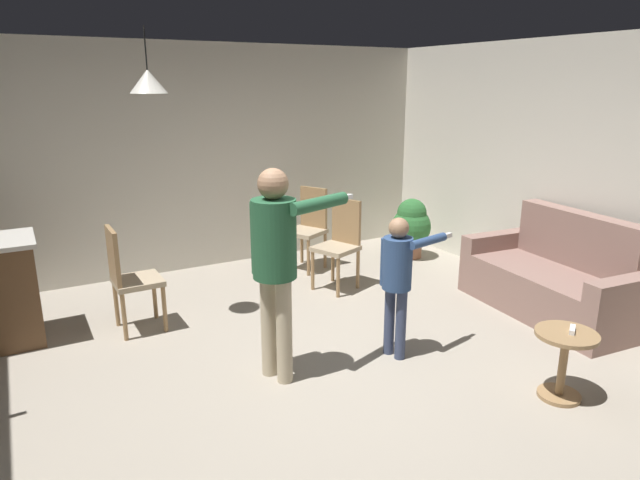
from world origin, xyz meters
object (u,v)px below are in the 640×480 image
couch_floral (555,280)px  dining_chair_spare (308,225)px  side_table_by_couch (564,357)px  dining_chair_by_counter (129,275)px  spare_remote_on_table (572,330)px  person_child (398,272)px  person_adult (276,252)px  potted_plant_corner (411,225)px  dining_chair_centre_back (340,241)px

couch_floral → dining_chair_spare: same height
side_table_by_couch → dining_chair_by_counter: size_ratio=0.52×
dining_chair_spare → spare_remote_on_table: 3.57m
person_child → spare_remote_on_table: person_child is taller
person_adult → couch_floral: bearing=68.1°
couch_floral → person_adult: person_adult is taller
side_table_by_couch → potted_plant_corner: potted_plant_corner is taller
couch_floral → potted_plant_corner: 2.16m
person_adult → dining_chair_by_counter: bearing=-168.6°
side_table_by_couch → spare_remote_on_table: 0.21m
side_table_by_couch → person_adult: 2.23m
dining_chair_by_counter → dining_chair_spare: 2.45m
spare_remote_on_table → couch_floral: bearing=41.7°
person_adult → dining_chair_by_counter: size_ratio=1.66×
dining_chair_by_counter → spare_remote_on_table: bearing=42.0°
dining_chair_by_counter → dining_chair_spare: size_ratio=1.00×
dining_chair_by_counter → dining_chair_spare: same height
person_adult → potted_plant_corner: (2.86, 1.98, -0.59)m
dining_chair_by_counter → person_adult: bearing=28.9°
couch_floral → dining_chair_centre_back: 2.26m
person_adult → dining_chair_centre_back: size_ratio=1.66×
couch_floral → dining_chair_spare: (-1.50, 2.44, 0.21)m
side_table_by_couch → dining_chair_centre_back: 2.78m
dining_chair_centre_back → spare_remote_on_table: (0.27, -2.77, -0.01)m
side_table_by_couch → dining_chair_centre_back: (-0.23, 2.76, 0.22)m
side_table_by_couch → spare_remote_on_table: spare_remote_on_table is taller
person_adult → person_child: person_adult is taller
side_table_by_couch → person_adult: person_adult is taller
side_table_by_couch → dining_chair_spare: size_ratio=0.52×
side_table_by_couch → person_child: person_child is taller
dining_chair_spare → spare_remote_on_table: bearing=157.4°
couch_floral → person_adult: bearing=91.7°
person_child → dining_chair_centre_back: (0.43, 1.63, -0.20)m
dining_chair_by_counter → dining_chair_spare: bearing=108.8°
dining_chair_centre_back → side_table_by_couch: bearing=163.9°
dining_chair_by_counter → potted_plant_corner: 3.72m
dining_chair_spare → person_child: bearing=142.8°
side_table_by_couch → potted_plant_corner: (1.17, 3.26, 0.11)m
couch_floral → potted_plant_corner: size_ratio=2.37×
couch_floral → spare_remote_on_table: size_ratio=14.38×
dining_chair_spare → potted_plant_corner: size_ratio=1.27×
dining_chair_centre_back → dining_chair_spare: size_ratio=1.00×
couch_floral → spare_remote_on_table: 1.69m
dining_chair_spare → spare_remote_on_table: dining_chair_spare is taller
dining_chair_by_counter → spare_remote_on_table: dining_chair_by_counter is taller
spare_remote_on_table → person_child: bearing=121.8°
couch_floral → side_table_by_couch: bearing=135.7°
person_adult → potted_plant_corner: 3.53m
couch_floral → person_child: bearing=94.7°
person_child → dining_chair_by_counter: size_ratio=1.21×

